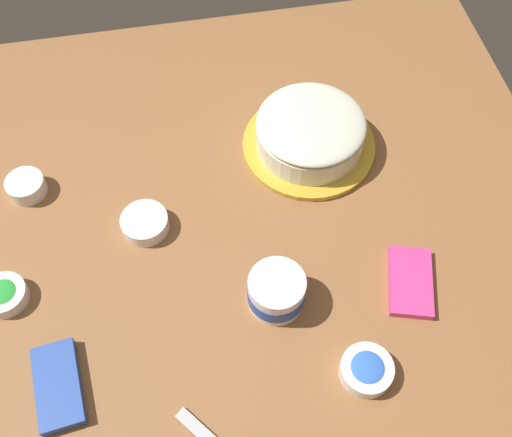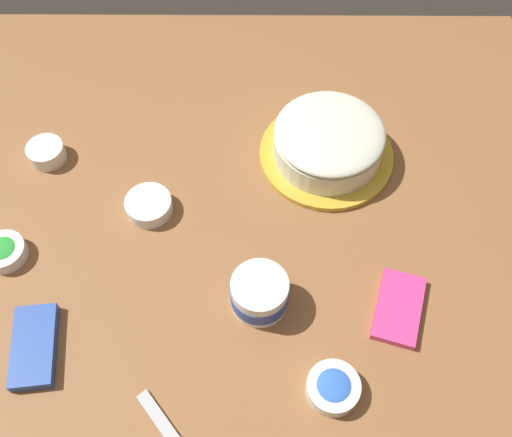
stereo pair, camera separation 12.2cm
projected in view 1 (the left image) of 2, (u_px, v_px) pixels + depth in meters
name	position (u px, v px, depth m)	size (l,w,h in m)	color
ground_plane	(224.00, 277.00, 1.19)	(1.54, 1.54, 0.00)	#936038
frosted_cake	(310.00, 134.00, 1.32)	(0.30, 0.30, 0.10)	gold
frosting_tub	(277.00, 291.00, 1.12)	(0.11, 0.11, 0.08)	white
sprinkle_bowl_rainbow	(26.00, 186.00, 1.28)	(0.08, 0.08, 0.04)	white
sprinkle_bowl_green	(4.00, 295.00, 1.15)	(0.09, 0.09, 0.04)	white
sprinkle_bowl_blue	(367.00, 370.00, 1.07)	(0.10, 0.10, 0.04)	white
sprinkle_bowl_yellow	(145.00, 223.00, 1.23)	(0.10, 0.10, 0.03)	white
candy_box_lower	(410.00, 282.00, 1.17)	(0.15, 0.08, 0.02)	#E53D8E
candy_box_upper	(58.00, 386.00, 1.06)	(0.16, 0.08, 0.02)	#2D51B2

